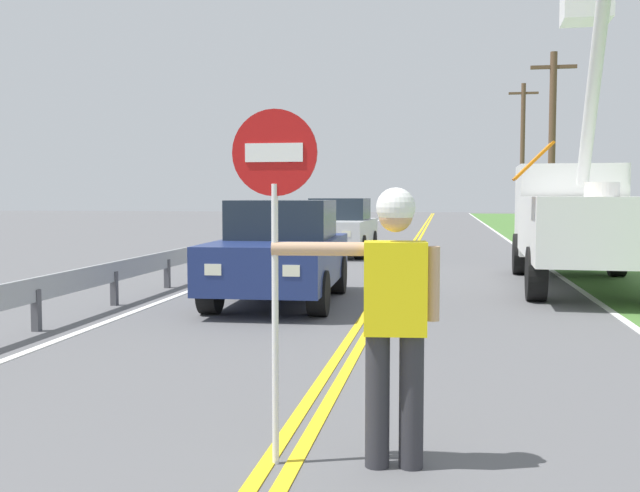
% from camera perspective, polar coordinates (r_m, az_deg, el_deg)
% --- Properties ---
extents(centerline_yellow_left, '(0.11, 110.00, 0.01)m').
position_cam_1_polar(centerline_yellow_left, '(19.86, 6.35, -1.18)').
color(centerline_yellow_left, yellow).
rests_on(centerline_yellow_left, ground).
extents(centerline_yellow_right, '(0.11, 110.00, 0.01)m').
position_cam_1_polar(centerline_yellow_right, '(19.85, 6.87, -1.18)').
color(centerline_yellow_right, yellow).
rests_on(centerline_yellow_right, ground).
extents(edge_line_right, '(0.12, 110.00, 0.01)m').
position_cam_1_polar(edge_line_right, '(19.99, 16.97, -1.29)').
color(edge_line_right, silver).
rests_on(edge_line_right, ground).
extents(edge_line_left, '(0.12, 110.00, 0.01)m').
position_cam_1_polar(edge_line_left, '(20.36, -3.56, -1.03)').
color(edge_line_left, silver).
rests_on(edge_line_left, ground).
extents(flagger_worker, '(1.08, 0.28, 1.83)m').
position_cam_1_polar(flagger_worker, '(4.73, 5.77, -4.91)').
color(flagger_worker, '#2D2D33').
rests_on(flagger_worker, ground).
extents(stop_sign_paddle, '(0.56, 0.04, 2.33)m').
position_cam_1_polar(stop_sign_paddle, '(4.71, -3.58, 3.17)').
color(stop_sign_paddle, silver).
rests_on(stop_sign_paddle, ground).
extents(utility_bucket_truck, '(2.90, 6.89, 5.93)m').
position_cam_1_polar(utility_bucket_truck, '(15.34, 19.75, 2.44)').
color(utility_bucket_truck, white).
rests_on(utility_bucket_truck, ground).
extents(oncoming_sedan_nearest, '(2.02, 4.16, 1.70)m').
position_cam_1_polar(oncoming_sedan_nearest, '(12.10, -3.11, -0.51)').
color(oncoming_sedan_nearest, navy).
rests_on(oncoming_sedan_nearest, ground).
extents(oncoming_sedan_second, '(2.00, 4.15, 1.70)m').
position_cam_1_polar(oncoming_sedan_second, '(21.73, 1.52, 1.47)').
color(oncoming_sedan_second, silver).
rests_on(oncoming_sedan_second, ground).
extents(utility_pole_mid, '(1.80, 0.28, 7.55)m').
position_cam_1_polar(utility_pole_mid, '(31.12, 17.74, 7.78)').
color(utility_pole_mid, brown).
rests_on(utility_pole_mid, ground).
extents(utility_pole_far, '(1.80, 0.28, 8.75)m').
position_cam_1_polar(utility_pole_far, '(47.43, 15.60, 7.18)').
color(utility_pole_far, brown).
rests_on(utility_pole_far, ground).
extents(guardrail_left_shoulder, '(0.10, 32.00, 0.71)m').
position_cam_1_polar(guardrail_left_shoulder, '(17.51, -7.79, -0.19)').
color(guardrail_left_shoulder, '#9EA0A3').
rests_on(guardrail_left_shoulder, ground).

